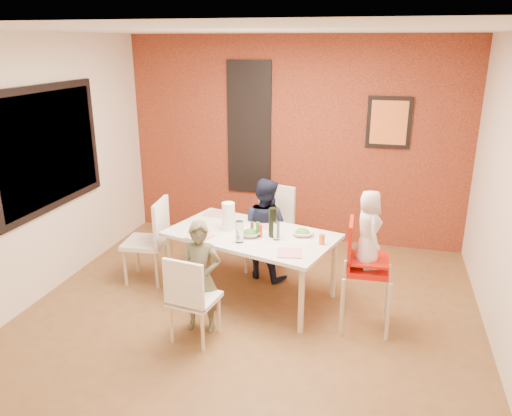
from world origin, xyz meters
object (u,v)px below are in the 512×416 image
(chair_left, at_px, (152,236))
(paper_towel_roll, at_px, (228,217))
(wine_bottle, at_px, (273,222))
(high_chair, at_px, (362,265))
(child_far, at_px, (265,229))
(chair_far, at_px, (272,224))
(child_near, at_px, (201,277))
(chair_near, at_px, (190,295))
(toddler, at_px, (368,229))
(dining_table, at_px, (251,239))

(chair_left, bearing_deg, paper_towel_roll, 82.95)
(wine_bottle, bearing_deg, paper_towel_roll, 172.75)
(high_chair, bearing_deg, child_far, 52.36)
(chair_far, bearing_deg, child_far, -80.57)
(chair_left, xyz_separation_m, paper_towel_roll, (0.91, -0.01, 0.32))
(chair_left, height_order, paper_towel_roll, paper_towel_roll)
(child_near, bearing_deg, chair_far, 72.60)
(child_near, bearing_deg, paper_towel_roll, 83.76)
(child_far, height_order, paper_towel_roll, child_far)
(wine_bottle, bearing_deg, child_far, 112.21)
(chair_near, distance_m, high_chair, 1.61)
(high_chair, bearing_deg, toddler, -88.29)
(wine_bottle, bearing_deg, high_chair, -17.67)
(paper_towel_roll, bearing_deg, chair_left, 179.19)
(chair_left, bearing_deg, chair_near, 33.64)
(chair_near, distance_m, child_far, 1.51)
(chair_left, relative_size, paper_towel_roll, 3.20)
(paper_towel_roll, bearing_deg, toddler, -13.80)
(chair_left, distance_m, paper_towel_roll, 0.96)
(child_near, height_order, child_far, child_far)
(chair_left, height_order, wine_bottle, wine_bottle)
(chair_left, xyz_separation_m, toddler, (2.35, -0.37, 0.45))
(chair_near, relative_size, wine_bottle, 2.75)
(chair_near, relative_size, chair_far, 0.84)
(dining_table, height_order, chair_left, chair_left)
(chair_near, xyz_separation_m, chair_left, (-0.88, 1.05, 0.07))
(toddler, bearing_deg, chair_near, 93.95)
(chair_near, relative_size, chair_left, 0.87)
(dining_table, height_order, high_chair, high_chair)
(child_far, xyz_separation_m, paper_towel_roll, (-0.29, -0.44, 0.27))
(high_chair, bearing_deg, wine_bottle, 69.79)
(chair_left, bearing_deg, dining_table, 81.43)
(child_far, distance_m, wine_bottle, 0.61)
(high_chair, height_order, toddler, toddler)
(dining_table, distance_m, high_chair, 1.21)
(chair_far, height_order, paper_towel_roll, paper_towel_roll)
(chair_far, relative_size, child_far, 0.85)
(dining_table, xyz_separation_m, chair_far, (0.05, 0.72, -0.08))
(toddler, xyz_separation_m, wine_bottle, (-0.96, 0.29, -0.13))
(chair_near, relative_size, high_chair, 0.79)
(child_near, distance_m, paper_towel_roll, 0.86)
(child_near, distance_m, child_far, 1.28)
(chair_near, xyz_separation_m, child_far, (0.32, 1.47, 0.12))
(chair_near, distance_m, child_near, 0.24)
(chair_far, bearing_deg, paper_towel_roll, -99.69)
(dining_table, bearing_deg, chair_far, 85.83)
(wine_bottle, relative_size, paper_towel_roll, 1.02)
(chair_near, height_order, child_near, child_near)
(dining_table, relative_size, chair_left, 1.97)
(chair_far, distance_m, paper_towel_roll, 0.81)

